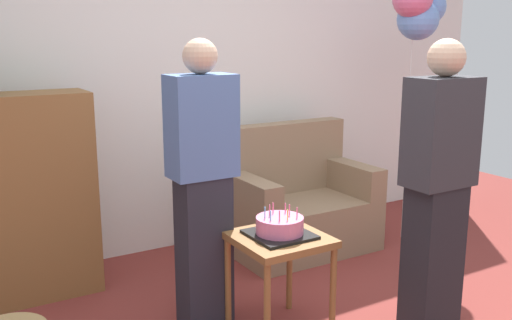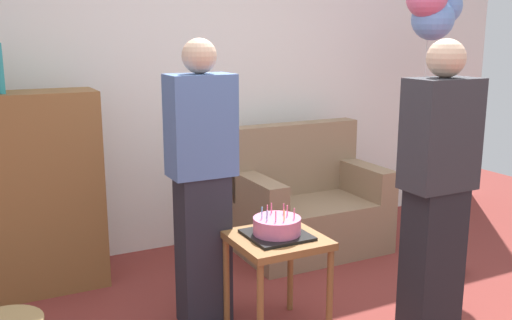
{
  "view_description": "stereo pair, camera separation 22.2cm",
  "coord_description": "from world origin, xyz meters",
  "views": [
    {
      "loc": [
        -1.86,
        -2.06,
        1.66
      ],
      "look_at": [
        -0.21,
        0.68,
        0.95
      ],
      "focal_mm": 40.57,
      "sensor_mm": 36.0,
      "label": 1
    },
    {
      "loc": [
        -1.66,
        -2.17,
        1.66
      ],
      "look_at": [
        -0.21,
        0.68,
        0.95
      ],
      "focal_mm": 40.57,
      "sensor_mm": 36.0,
      "label": 2
    }
  ],
  "objects": [
    {
      "name": "wall_back",
      "position": [
        0.0,
        2.05,
        1.35
      ],
      "size": [
        6.0,
        0.1,
        2.7
      ],
      "primitive_type": "cube",
      "color": "silver",
      "rests_on": "ground_plane"
    },
    {
      "name": "birthday_cake",
      "position": [
        -0.21,
        0.43,
        0.62
      ],
      "size": [
        0.32,
        0.32,
        0.17
      ],
      "color": "black",
      "rests_on": "side_table"
    },
    {
      "name": "couch",
      "position": [
        0.64,
        1.47,
        0.34
      ],
      "size": [
        1.1,
        0.7,
        0.96
      ],
      "color": "#8C7054",
      "rests_on": "ground_plane"
    },
    {
      "name": "bookshelf",
      "position": [
        -1.3,
        1.64,
        0.67
      ],
      "size": [
        0.8,
        0.36,
        1.61
      ],
      "color": "brown",
      "rests_on": "ground_plane"
    },
    {
      "name": "person_blowing_candles",
      "position": [
        -0.52,
        0.74,
        0.83
      ],
      "size": [
        0.36,
        0.22,
        1.63
      ],
      "rotation": [
        0.0,
        0.0,
        0.31
      ],
      "color": "#23232D",
      "rests_on": "ground_plane"
    },
    {
      "name": "side_table",
      "position": [
        -0.21,
        0.43,
        0.49
      ],
      "size": [
        0.48,
        0.48,
        0.57
      ],
      "color": "brown",
      "rests_on": "ground_plane"
    },
    {
      "name": "balloon_bunch",
      "position": [
        1.49,
        1.14,
        1.83
      ],
      "size": [
        0.51,
        0.35,
        2.05
      ],
      "color": "silver",
      "rests_on": "ground_plane"
    },
    {
      "name": "handbag",
      "position": [
        1.24,
        0.57,
        0.1
      ],
      "size": [
        0.28,
        0.14,
        0.2
      ],
      "primitive_type": "ellipsoid",
      "color": "#473328",
      "rests_on": "ground_plane"
    },
    {
      "name": "person_holding_cake",
      "position": [
        0.45,
        -0.06,
        0.83
      ],
      "size": [
        0.36,
        0.22,
        1.63
      ],
      "rotation": [
        0.0,
        0.0,
        3.11
      ],
      "color": "black",
      "rests_on": "ground_plane"
    }
  ]
}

